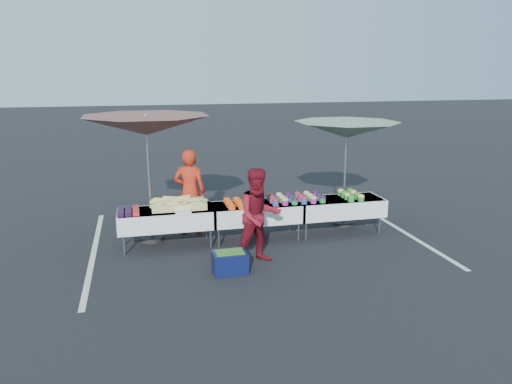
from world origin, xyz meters
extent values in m
plane|color=black|center=(0.00, 0.00, 0.00)|extent=(80.00, 80.00, 0.00)
cube|color=silver|center=(-3.20, 0.00, 0.00)|extent=(0.10, 5.00, 0.00)
cube|color=silver|center=(3.20, 0.00, 0.00)|extent=(0.10, 5.00, 0.00)
cube|color=white|center=(-1.80, 0.00, 0.73)|extent=(1.80, 0.75, 0.04)
cube|color=white|center=(-1.80, 0.00, 0.57)|extent=(1.86, 0.81, 0.36)
cylinder|color=slate|center=(-2.62, -0.29, 0.20)|extent=(0.04, 0.04, 0.39)
cylinder|color=slate|center=(-2.62, 0.29, 0.20)|extent=(0.04, 0.04, 0.39)
cylinder|color=slate|center=(-0.98, -0.29, 0.20)|extent=(0.04, 0.04, 0.39)
cylinder|color=slate|center=(-0.98, 0.29, 0.20)|extent=(0.04, 0.04, 0.39)
cube|color=white|center=(0.00, 0.00, 0.73)|extent=(1.80, 0.75, 0.04)
cube|color=white|center=(0.00, 0.00, 0.57)|extent=(1.86, 0.81, 0.36)
cylinder|color=slate|center=(-0.82, -0.29, 0.20)|extent=(0.04, 0.04, 0.39)
cylinder|color=slate|center=(-0.82, 0.29, 0.20)|extent=(0.04, 0.04, 0.39)
cylinder|color=slate|center=(0.82, -0.29, 0.20)|extent=(0.04, 0.04, 0.39)
cylinder|color=slate|center=(0.82, 0.29, 0.20)|extent=(0.04, 0.04, 0.39)
cube|color=white|center=(1.80, 0.00, 0.73)|extent=(1.80, 0.75, 0.04)
cube|color=white|center=(1.80, 0.00, 0.57)|extent=(1.86, 0.81, 0.36)
cylinder|color=slate|center=(0.98, -0.29, 0.20)|extent=(0.04, 0.04, 0.39)
cylinder|color=slate|center=(0.98, 0.29, 0.20)|extent=(0.04, 0.04, 0.39)
cylinder|color=slate|center=(2.62, -0.29, 0.20)|extent=(0.04, 0.04, 0.39)
cylinder|color=slate|center=(2.62, 0.29, 0.20)|extent=(0.04, 0.04, 0.39)
cube|color=black|center=(-2.65, -0.27, 0.79)|extent=(0.12, 0.12, 0.08)
cube|color=black|center=(-2.65, -0.13, 0.79)|extent=(0.12, 0.12, 0.08)
cube|color=black|center=(-2.65, 0.01, 0.79)|extent=(0.12, 0.12, 0.08)
cube|color=black|center=(-2.65, 0.15, 0.79)|extent=(0.12, 0.12, 0.08)
cube|color=black|center=(-2.51, -0.27, 0.79)|extent=(0.12, 0.12, 0.08)
cube|color=black|center=(-2.51, -0.13, 0.79)|extent=(0.12, 0.12, 0.08)
cube|color=black|center=(-2.51, 0.01, 0.79)|extent=(0.12, 0.12, 0.08)
cube|color=black|center=(-2.51, 0.15, 0.79)|extent=(0.12, 0.12, 0.08)
cube|color=#BA143B|center=(-2.37, -0.27, 0.79)|extent=(0.12, 0.12, 0.08)
cube|color=#BA143B|center=(-2.37, -0.13, 0.79)|extent=(0.12, 0.12, 0.08)
cube|color=#BA143B|center=(-2.37, 0.01, 0.79)|extent=(0.12, 0.12, 0.08)
cube|color=#BA143B|center=(-2.37, 0.15, 0.79)|extent=(0.12, 0.12, 0.08)
cube|color=tan|center=(-1.55, 0.05, 0.82)|extent=(1.05, 0.55, 0.14)
cylinder|color=tan|center=(-1.25, 0.20, 0.85)|extent=(0.27, 0.09, 0.10)
cylinder|color=tan|center=(-1.93, 0.10, 0.92)|extent=(0.27, 0.14, 0.07)
cylinder|color=tan|center=(-1.44, -0.06, 0.97)|extent=(0.27, 0.14, 0.09)
cylinder|color=tan|center=(-1.97, 0.08, 0.87)|extent=(0.27, 0.15, 0.10)
cylinder|color=tan|center=(-1.73, -0.01, 0.91)|extent=(0.27, 0.15, 0.08)
cylinder|color=tan|center=(-1.59, 0.09, 0.94)|extent=(0.27, 0.10, 0.10)
cylinder|color=tan|center=(-1.59, -0.03, 0.94)|extent=(0.27, 0.07, 0.08)
cylinder|color=tan|center=(-1.68, -0.13, 0.90)|extent=(0.27, 0.14, 0.09)
cylinder|color=tan|center=(-1.71, 0.25, 0.92)|extent=(0.27, 0.12, 0.08)
cylinder|color=tan|center=(-1.09, 0.14, 0.87)|extent=(0.27, 0.16, 0.08)
cylinder|color=tan|center=(-1.86, 0.01, 0.92)|extent=(0.27, 0.11, 0.07)
cylinder|color=tan|center=(-1.64, -0.18, 0.85)|extent=(0.27, 0.10, 0.07)
cylinder|color=tan|center=(-1.44, 0.19, 0.93)|extent=(0.27, 0.12, 0.08)
cylinder|color=tan|center=(-1.98, -0.17, 0.90)|extent=(0.27, 0.15, 0.08)
cylinder|color=tan|center=(-1.89, 0.09, 0.94)|extent=(0.27, 0.10, 0.08)
cylinder|color=tan|center=(-1.34, 0.00, 0.90)|extent=(0.27, 0.16, 0.10)
cylinder|color=tan|center=(-1.83, -0.02, 0.97)|extent=(0.27, 0.12, 0.09)
cylinder|color=tan|center=(-1.28, -0.18, 0.95)|extent=(0.27, 0.09, 0.07)
cylinder|color=tan|center=(-1.22, -0.15, 0.88)|extent=(0.27, 0.10, 0.09)
cube|color=white|center=(-1.50, -0.30, 0.78)|extent=(0.30, 0.25, 0.05)
cylinder|color=#FF4F1C|center=(-0.55, -0.28, 0.78)|extent=(0.15, 0.15, 0.05)
ellipsoid|color=#CD600B|center=(-0.55, -0.28, 0.81)|extent=(0.15, 0.15, 0.08)
cylinder|color=#FF4F1C|center=(-0.55, -0.10, 0.78)|extent=(0.15, 0.15, 0.05)
ellipsoid|color=#CD600B|center=(-0.55, -0.10, 0.81)|extent=(0.15, 0.15, 0.08)
cylinder|color=#FF4F1C|center=(-0.55, 0.08, 0.78)|extent=(0.15, 0.15, 0.05)
ellipsoid|color=#CD600B|center=(-0.55, 0.08, 0.81)|extent=(0.15, 0.15, 0.08)
cylinder|color=#FF4F1C|center=(-0.55, 0.26, 0.78)|extent=(0.15, 0.15, 0.05)
ellipsoid|color=#CD600B|center=(-0.55, 0.26, 0.81)|extent=(0.15, 0.15, 0.08)
cylinder|color=#FF4F1C|center=(-0.35, -0.28, 0.78)|extent=(0.15, 0.15, 0.05)
ellipsoid|color=#CD600B|center=(-0.35, -0.28, 0.81)|extent=(0.15, 0.15, 0.08)
cylinder|color=#FF4F1C|center=(-0.35, -0.10, 0.78)|extent=(0.15, 0.15, 0.05)
ellipsoid|color=#CD600B|center=(-0.35, -0.10, 0.81)|extent=(0.15, 0.15, 0.08)
cylinder|color=#FF4F1C|center=(-0.35, 0.08, 0.78)|extent=(0.15, 0.15, 0.05)
ellipsoid|color=#CD600B|center=(-0.35, 0.08, 0.81)|extent=(0.15, 0.15, 0.08)
cylinder|color=#FF4F1C|center=(-0.35, 0.26, 0.78)|extent=(0.15, 0.15, 0.05)
ellipsoid|color=#CD600B|center=(-0.35, 0.26, 0.81)|extent=(0.15, 0.15, 0.08)
cylinder|color=#FF4F1C|center=(-0.15, -0.28, 0.78)|extent=(0.15, 0.15, 0.05)
ellipsoid|color=#CD600B|center=(-0.15, -0.28, 0.81)|extent=(0.15, 0.15, 0.08)
cylinder|color=#FF4F1C|center=(-0.15, -0.10, 0.78)|extent=(0.15, 0.15, 0.05)
ellipsoid|color=#CD600B|center=(-0.15, -0.10, 0.81)|extent=(0.15, 0.15, 0.08)
cylinder|color=#FF4F1C|center=(-0.15, 0.08, 0.78)|extent=(0.15, 0.15, 0.05)
ellipsoid|color=#CD600B|center=(-0.15, 0.08, 0.81)|extent=(0.15, 0.15, 0.08)
cylinder|color=#FF4F1C|center=(-0.15, 0.26, 0.78)|extent=(0.15, 0.15, 0.05)
ellipsoid|color=#CD600B|center=(-0.15, 0.26, 0.81)|extent=(0.15, 0.15, 0.08)
cylinder|color=#204F98|center=(0.35, -0.22, 0.80)|extent=(0.13, 0.13, 0.10)
ellipsoid|color=maroon|center=(0.35, -0.22, 0.86)|extent=(0.14, 0.14, 0.10)
cylinder|color=#A5238B|center=(0.35, 0.00, 0.80)|extent=(0.13, 0.13, 0.10)
ellipsoid|color=maroon|center=(0.35, 0.00, 0.86)|extent=(0.14, 0.14, 0.10)
cylinder|color=#218633|center=(0.35, 0.22, 0.80)|extent=(0.13, 0.13, 0.10)
ellipsoid|color=maroon|center=(0.35, 0.22, 0.86)|extent=(0.14, 0.14, 0.10)
cylinder|color=#A5238B|center=(0.55, -0.22, 0.80)|extent=(0.13, 0.13, 0.10)
ellipsoid|color=#A28E4F|center=(0.55, -0.22, 0.86)|extent=(0.14, 0.14, 0.10)
cylinder|color=#218633|center=(0.55, 0.00, 0.80)|extent=(0.13, 0.13, 0.10)
ellipsoid|color=#A28E4F|center=(0.55, 0.00, 0.86)|extent=(0.14, 0.14, 0.10)
cylinder|color=#204F98|center=(0.55, 0.22, 0.80)|extent=(0.13, 0.13, 0.10)
ellipsoid|color=#A28E4F|center=(0.55, 0.22, 0.86)|extent=(0.14, 0.14, 0.10)
cylinder|color=#218633|center=(0.75, -0.22, 0.80)|extent=(0.13, 0.13, 0.10)
ellipsoid|color=black|center=(0.75, -0.22, 0.86)|extent=(0.14, 0.14, 0.10)
cylinder|color=#204F98|center=(0.75, 0.00, 0.80)|extent=(0.13, 0.13, 0.10)
ellipsoid|color=black|center=(0.75, 0.00, 0.86)|extent=(0.14, 0.14, 0.10)
cylinder|color=#A5238B|center=(0.75, 0.22, 0.80)|extent=(0.13, 0.13, 0.10)
ellipsoid|color=black|center=(0.75, 0.22, 0.86)|extent=(0.14, 0.14, 0.10)
cylinder|color=#204F98|center=(0.95, -0.22, 0.80)|extent=(0.13, 0.13, 0.10)
ellipsoid|color=maroon|center=(0.95, -0.22, 0.86)|extent=(0.14, 0.14, 0.10)
cylinder|color=#A5238B|center=(0.95, 0.00, 0.80)|extent=(0.13, 0.13, 0.10)
ellipsoid|color=maroon|center=(0.95, 0.00, 0.86)|extent=(0.14, 0.14, 0.10)
cylinder|color=#218633|center=(0.95, 0.22, 0.80)|extent=(0.13, 0.13, 0.10)
ellipsoid|color=maroon|center=(0.95, 0.22, 0.86)|extent=(0.14, 0.14, 0.10)
cylinder|color=#A5238B|center=(1.15, -0.22, 0.80)|extent=(0.13, 0.13, 0.10)
ellipsoid|color=#A28E4F|center=(1.15, -0.22, 0.86)|extent=(0.14, 0.14, 0.10)
cylinder|color=#218633|center=(1.15, 0.00, 0.80)|extent=(0.13, 0.13, 0.10)
ellipsoid|color=#A28E4F|center=(1.15, 0.00, 0.86)|extent=(0.14, 0.14, 0.10)
cylinder|color=#204F98|center=(1.15, 0.22, 0.80)|extent=(0.13, 0.13, 0.10)
ellipsoid|color=#A28E4F|center=(1.15, 0.22, 0.86)|extent=(0.14, 0.14, 0.10)
cylinder|color=#218633|center=(1.35, -0.22, 0.80)|extent=(0.13, 0.13, 0.10)
ellipsoid|color=black|center=(1.35, -0.22, 0.86)|extent=(0.14, 0.14, 0.10)
cylinder|color=#204F98|center=(1.35, 0.00, 0.80)|extent=(0.13, 0.13, 0.10)
ellipsoid|color=black|center=(1.35, 0.00, 0.86)|extent=(0.14, 0.14, 0.10)
cylinder|color=#A5238B|center=(1.35, 0.22, 0.80)|extent=(0.13, 0.13, 0.10)
ellipsoid|color=black|center=(1.35, 0.22, 0.86)|extent=(0.14, 0.14, 0.10)
cylinder|color=#218633|center=(1.95, -0.28, 0.79)|extent=(0.14, 0.14, 0.08)
ellipsoid|color=#467C21|center=(1.95, -0.28, 0.84)|extent=(0.14, 0.14, 0.11)
cylinder|color=#218633|center=(1.95, -0.10, 0.79)|extent=(0.14, 0.14, 0.08)
ellipsoid|color=#D8D361|center=(1.95, -0.10, 0.84)|extent=(0.14, 0.14, 0.11)
cylinder|color=#218633|center=(1.95, 0.08, 0.79)|extent=(0.14, 0.14, 0.08)
ellipsoid|color=#467C21|center=(1.95, 0.08, 0.84)|extent=(0.14, 0.14, 0.11)
cylinder|color=#218633|center=(1.95, 0.26, 0.79)|extent=(0.14, 0.14, 0.08)
ellipsoid|color=#D8D361|center=(1.95, 0.26, 0.84)|extent=(0.14, 0.14, 0.11)
cylinder|color=#218633|center=(2.17, -0.28, 0.79)|extent=(0.14, 0.14, 0.08)
ellipsoid|color=#D8D361|center=(2.17, -0.28, 0.84)|extent=(0.14, 0.14, 0.11)
cylinder|color=#218633|center=(2.17, -0.10, 0.79)|extent=(0.14, 0.14, 0.08)
ellipsoid|color=#467C21|center=(2.17, -0.10, 0.84)|extent=(0.14, 0.14, 0.11)
cylinder|color=#218633|center=(2.17, 0.08, 0.79)|extent=(0.14, 0.14, 0.08)
ellipsoid|color=#D8D361|center=(2.17, 0.08, 0.84)|extent=(0.14, 0.14, 0.11)
cylinder|color=#218633|center=(2.17, 0.26, 0.79)|extent=(0.14, 0.14, 0.08)
ellipsoid|color=#467C21|center=(2.17, 0.26, 0.84)|extent=(0.14, 0.14, 0.11)
imported|color=red|center=(-1.26, 0.68, 0.91)|extent=(0.75, 0.59, 1.82)
imported|color=maroon|center=(-0.24, -1.21, 0.86)|extent=(0.94, 0.78, 1.73)
cylinder|color=black|center=(-2.09, 0.42, 0.04)|extent=(0.48, 0.48, 0.09)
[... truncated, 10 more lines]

